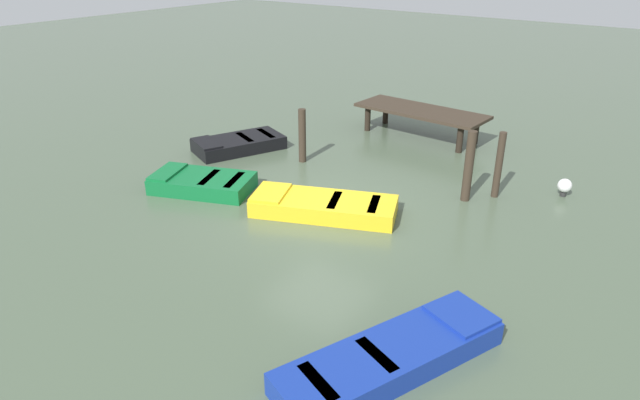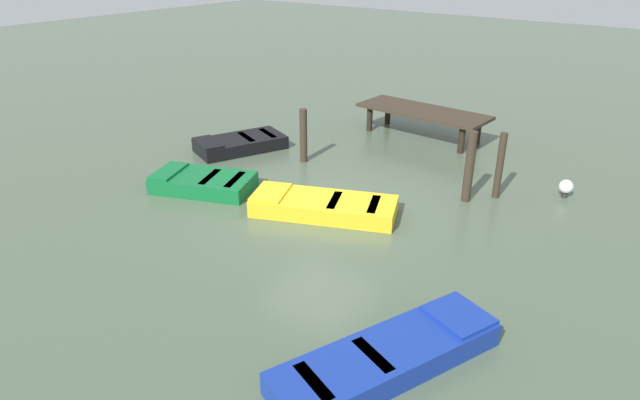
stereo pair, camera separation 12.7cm
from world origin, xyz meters
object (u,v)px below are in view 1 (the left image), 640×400
rowboat_yellow (323,205)px  mooring_piling_far_left (302,136)px  dock_segment (421,113)px  rowboat_green (202,183)px  rowboat_blue (393,356)px  rowboat_black (238,144)px  mooring_piling_center (469,166)px  marker_buoy (565,186)px  mooring_piling_far_right (499,165)px

rowboat_yellow → mooring_piling_far_left: bearing=-67.3°
dock_segment → rowboat_green: (-2.60, -7.51, -0.61)m
dock_segment → mooring_piling_far_left: bearing=-109.3°
rowboat_blue → rowboat_black: size_ratio=1.29×
dock_segment → mooring_piling_far_left: (-1.76, -4.23, -0.01)m
dock_segment → mooring_piling_center: 5.15m
rowboat_yellow → mooring_piling_center: mooring_piling_center is taller
rowboat_yellow → rowboat_blue: 5.53m
mooring_piling_center → marker_buoy: mooring_piling_center is taller
dock_segment → rowboat_black: 6.18m
rowboat_blue → dock_segment: bearing=46.1°
dock_segment → rowboat_yellow: dock_segment is taller
mooring_piling_far_left → rowboat_green: bearing=-104.3°
dock_segment → marker_buoy: (5.30, -2.18, -0.54)m
rowboat_blue → rowboat_green: size_ratio=1.35×
rowboat_black → mooring_piling_far_right: bearing=122.5°
rowboat_blue → marker_buoy: 8.32m
mooring_piling_center → mooring_piling_far_right: bearing=51.4°
dock_segment → mooring_piling_far_left: 4.58m
marker_buoy → rowboat_yellow: bearing=-134.3°
dock_segment → mooring_piling_far_left: size_ratio=2.77×
dock_segment → rowboat_yellow: size_ratio=1.21×
rowboat_yellow → mooring_piling_center: bearing=-154.6°
dock_segment → rowboat_blue: 11.60m
mooring_piling_center → mooring_piling_far_left: 5.10m
rowboat_yellow → rowboat_green: bearing=-10.6°
rowboat_yellow → rowboat_green: 3.52m
dock_segment → marker_buoy: dock_segment is taller
rowboat_blue → mooring_piling_far_right: 7.33m
mooring_piling_far_right → marker_buoy: mooring_piling_far_right is taller
rowboat_blue → mooring_piling_center: mooring_piling_center is taller
mooring_piling_far_right → rowboat_blue: bearing=-81.7°
mooring_piling_far_left → mooring_piling_far_right: (5.62, 0.97, 0.06)m
mooring_piling_center → mooring_piling_far_right: (0.53, 0.67, -0.05)m
mooring_piling_far_left → mooring_piling_far_right: size_ratio=0.93×
marker_buoy → rowboat_blue: bearing=-92.7°
rowboat_green → marker_buoy: size_ratio=6.13×
rowboat_black → mooring_piling_far_left: mooring_piling_far_left is taller
mooring_piling_center → mooring_piling_far_left: (-5.09, -0.30, -0.11)m
mooring_piling_center → mooring_piling_far_left: bearing=-176.7°
mooring_piling_far_right → marker_buoy: (1.44, 1.08, -0.59)m
rowboat_blue → marker_buoy: (0.39, 8.31, 0.07)m
mooring_piling_far_left → marker_buoy: size_ratio=3.38×
rowboat_yellow → marker_buoy: (4.46, 4.57, 0.07)m
mooring_piling_far_right → marker_buoy: size_ratio=3.65×
rowboat_blue → mooring_piling_far_left: mooring_piling_far_left is taller
rowboat_green → marker_buoy: (7.90, 5.33, 0.07)m
rowboat_green → rowboat_black: size_ratio=0.96×
mooring_piling_center → rowboat_yellow: bearing=-131.4°
rowboat_yellow → rowboat_black: 5.30m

